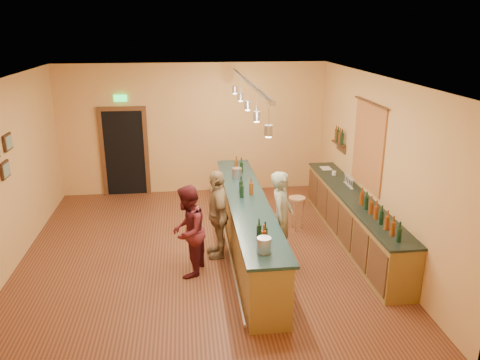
{
  "coord_description": "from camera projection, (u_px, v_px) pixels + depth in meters",
  "views": [
    {
      "loc": [
        -0.22,
        -7.85,
        4.06
      ],
      "look_at": [
        0.75,
        0.2,
        1.35
      ],
      "focal_mm": 35.0,
      "sensor_mm": 36.0,
      "label": 1
    }
  ],
  "objects": [
    {
      "name": "bar_stool",
      "position": [
        297.0,
        204.0,
        9.56
      ],
      "size": [
        0.34,
        0.34,
        0.7
      ],
      "rotation": [
        0.0,
        0.0,
        0.32
      ],
      "color": "#AB6E4D",
      "rests_on": "floor"
    },
    {
      "name": "back_counter",
      "position": [
        353.0,
        218.0,
        9.06
      ],
      "size": [
        0.6,
        4.55,
        1.27
      ],
      "color": "brown",
      "rests_on": "floor"
    },
    {
      "name": "customer_b",
      "position": [
        218.0,
        214.0,
        8.4
      ],
      "size": [
        0.47,
        0.99,
        1.64
      ],
      "primitive_type": "imported",
      "rotation": [
        0.0,
        0.0,
        -1.5
      ],
      "color": "#997A51",
      "rests_on": "floor"
    },
    {
      "name": "bartender",
      "position": [
        281.0,
        217.0,
        8.2
      ],
      "size": [
        0.61,
        0.72,
        1.68
      ],
      "primitive_type": "imported",
      "rotation": [
        0.0,
        0.0,
        1.17
      ],
      "color": "gray",
      "rests_on": "floor"
    },
    {
      "name": "customer_a",
      "position": [
        188.0,
        231.0,
        7.77
      ],
      "size": [
        0.8,
        0.91,
        1.58
      ],
      "primitive_type": "imported",
      "rotation": [
        0.0,
        0.0,
        -1.88
      ],
      "color": "#59191E",
      "rests_on": "floor"
    },
    {
      "name": "doorway",
      "position": [
        125.0,
        150.0,
        11.43
      ],
      "size": [
        1.15,
        0.09,
        2.48
      ],
      "color": "black",
      "rests_on": "wall_back"
    },
    {
      "name": "ceiling",
      "position": [
        196.0,
        79.0,
        7.69
      ],
      "size": [
        6.5,
        7.0,
        0.02
      ],
      "primitive_type": "cube",
      "color": "silver",
      "rests_on": "wall_back"
    },
    {
      "name": "floor",
      "position": [
        201.0,
        253.0,
        8.71
      ],
      "size": [
        7.0,
        7.0,
        0.0
      ],
      "primitive_type": "plane",
      "color": "#522817",
      "rests_on": "ground"
    },
    {
      "name": "wall_right",
      "position": [
        376.0,
        165.0,
        8.57
      ],
      "size": [
        0.02,
        7.0,
        3.2
      ],
      "primitive_type": "cube",
      "color": "#E0B054",
      "rests_on": "floor"
    },
    {
      "name": "wall_left",
      "position": [
        5.0,
        179.0,
        7.83
      ],
      "size": [
        0.02,
        7.0,
        3.2
      ],
      "primitive_type": "cube",
      "color": "#E0B054",
      "rests_on": "floor"
    },
    {
      "name": "wall_back",
      "position": [
        194.0,
        129.0,
        11.5
      ],
      "size": [
        6.5,
        0.02,
        3.2
      ],
      "primitive_type": "cube",
      "color": "#E0B054",
      "rests_on": "floor"
    },
    {
      "name": "wall_front",
      "position": [
        211.0,
        271.0,
        4.91
      ],
      "size": [
        6.5,
        0.02,
        3.2
      ],
      "primitive_type": "cube",
      "color": "#E0B054",
      "rests_on": "floor"
    },
    {
      "name": "tasting_bar",
      "position": [
        247.0,
        221.0,
        8.61
      ],
      "size": [
        0.73,
        5.1,
        1.38
      ],
      "color": "brown",
      "rests_on": "floor"
    },
    {
      "name": "pendant_track",
      "position": [
        248.0,
        91.0,
        7.86
      ],
      "size": [
        0.11,
        4.6,
        0.5
      ],
      "color": "silver",
      "rests_on": "ceiling"
    },
    {
      "name": "bottle_shelf",
      "position": [
        339.0,
        138.0,
        10.33
      ],
      "size": [
        0.17,
        0.55,
        0.54
      ],
      "color": "#552D19",
      "rests_on": "wall_right"
    },
    {
      "name": "tapestry",
      "position": [
        368.0,
        147.0,
        8.86
      ],
      "size": [
        0.03,
        1.4,
        1.6
      ],
      "primitive_type": "cube",
      "color": "maroon",
      "rests_on": "wall_right"
    }
  ]
}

